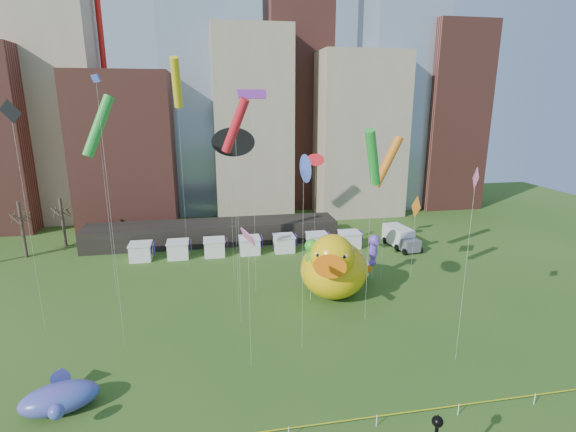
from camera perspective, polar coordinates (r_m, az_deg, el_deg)
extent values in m
cube|color=gray|center=(88.82, -28.08, 13.04)|extent=(14.00, 12.00, 42.00)
cube|color=brown|center=(80.61, -20.42, 8.10)|extent=(16.00, 14.00, 26.00)
cube|color=#8C9EB2|center=(87.27, -12.22, 18.67)|extent=(12.00, 12.00, 55.00)
cube|color=gray|center=(83.54, -4.87, 11.92)|extent=(14.00, 14.00, 34.00)
cube|color=brown|center=(91.79, 1.22, 22.86)|extent=(12.00, 12.00, 68.00)
cube|color=gray|center=(86.04, 8.90, 10.54)|extent=(16.00, 14.00, 30.00)
cube|color=#8C9EB2|center=(93.30, 14.34, 16.13)|extent=(14.00, 12.00, 48.00)
cube|color=brown|center=(96.10, 20.16, 12.06)|extent=(12.00, 12.00, 36.00)
cylinder|color=red|center=(90.39, -23.81, 24.40)|extent=(1.00, 1.00, 76.00)
cylinder|color=red|center=(95.05, 11.97, 24.73)|extent=(1.00, 1.00, 76.00)
cube|color=black|center=(67.89, -9.78, -2.14)|extent=(38.00, 6.00, 3.20)
cube|color=white|center=(63.08, -18.81, -4.54)|extent=(2.80, 2.80, 2.20)
cube|color=red|center=(62.67, -17.22, -4.05)|extent=(0.08, 1.40, 1.60)
cube|color=white|center=(62.50, -14.26, -4.36)|extent=(2.80, 2.80, 2.20)
cube|color=red|center=(62.23, -12.64, -3.86)|extent=(0.08, 1.40, 1.60)
cube|color=white|center=(62.33, -9.67, -4.16)|extent=(2.80, 2.80, 2.20)
cube|color=red|center=(62.20, -8.03, -3.65)|extent=(0.08, 1.40, 1.60)
cube|color=white|center=(62.55, -5.08, -3.93)|extent=(2.80, 2.80, 2.20)
cube|color=red|center=(62.57, -3.44, -3.41)|extent=(0.08, 1.40, 1.60)
cube|color=white|center=(63.17, -0.55, -3.68)|extent=(2.80, 2.80, 2.20)
cube|color=red|center=(63.33, 1.06, -3.16)|extent=(0.08, 1.40, 1.60)
cube|color=white|center=(64.18, 3.86, -3.42)|extent=(2.80, 2.80, 2.20)
cube|color=red|center=(64.48, 5.42, -2.90)|extent=(0.08, 1.40, 1.60)
cube|color=white|center=(65.55, 8.11, -3.14)|extent=(2.80, 2.80, 2.20)
cube|color=red|center=(65.98, 9.61, -2.63)|extent=(0.08, 1.40, 1.60)
cylinder|color=#382B21|center=(70.18, -31.57, -1.57)|extent=(0.44, 0.44, 8.00)
cylinder|color=#382B21|center=(72.56, -27.52, -0.77)|extent=(0.44, 0.44, 7.50)
cylinder|color=white|center=(32.61, 11.59, -24.90)|extent=(0.06, 0.06, 0.90)
cylinder|color=white|center=(34.98, 21.52, -22.62)|extent=(0.06, 0.06, 0.90)
cylinder|color=white|center=(38.14, 29.71, -20.20)|extent=(0.06, 0.06, 0.90)
cube|color=yellow|center=(31.01, 0.09, -26.16)|extent=(50.00, 0.02, 0.07)
ellipsoid|color=#E9B80B|center=(48.86, 6.06, -6.94)|extent=(10.18, 10.92, 6.19)
ellipsoid|color=#E9B80B|center=(52.10, 6.38, -5.73)|extent=(2.49, 2.23, 2.51)
sphere|color=#E9B80B|center=(45.39, 5.85, -5.30)|extent=(6.03, 6.03, 4.66)
cone|color=orange|center=(43.60, 5.61, -6.37)|extent=(3.15, 2.88, 2.56)
sphere|color=white|center=(44.09, 4.05, -5.01)|extent=(0.84, 0.84, 0.84)
sphere|color=white|center=(43.90, 7.39, -5.20)|extent=(0.84, 0.84, 0.84)
sphere|color=black|center=(43.72, 3.99, -5.19)|extent=(0.42, 0.42, 0.42)
sphere|color=black|center=(43.52, 7.36, -5.37)|extent=(0.42, 0.42, 0.42)
ellipsoid|color=white|center=(53.90, 9.01, -7.15)|extent=(3.83, 4.10, 2.31)
ellipsoid|color=white|center=(54.80, 8.12, -6.80)|extent=(0.93, 0.84, 0.93)
sphere|color=white|center=(52.86, 9.80, -6.55)|extent=(2.27, 2.27, 1.73)
cone|color=orange|center=(52.39, 10.35, -6.84)|extent=(1.18, 1.09, 0.95)
sphere|color=white|center=(52.15, 9.78, -6.58)|extent=(0.31, 0.31, 0.31)
sphere|color=white|center=(52.77, 10.55, -6.36)|extent=(0.31, 0.31, 0.31)
sphere|color=black|center=(52.05, 9.89, -6.63)|extent=(0.16, 0.16, 0.16)
sphere|color=black|center=(52.67, 10.66, -6.40)|extent=(0.16, 0.16, 0.16)
cylinder|color=silver|center=(47.73, 3.02, -8.33)|extent=(0.03, 0.03, 4.79)
ellipsoid|color=green|center=(46.85, 3.05, -5.63)|extent=(1.22, 1.04, 2.84)
sphere|color=green|center=(46.20, 3.12, -3.93)|extent=(1.61, 1.61, 1.45)
cone|color=green|center=(45.62, 3.31, -4.27)|extent=(0.61, 0.96, 0.51)
sphere|color=green|center=(47.48, 3.01, -7.45)|extent=(1.01, 1.01, 1.01)
cylinder|color=silver|center=(54.35, 11.06, -6.32)|extent=(0.03, 0.03, 3.61)
ellipsoid|color=#6642C6|center=(53.74, 11.16, -4.52)|extent=(1.06, 0.88, 2.61)
sphere|color=#6642C6|center=(53.17, 11.29, -3.15)|extent=(1.38, 1.38, 1.33)
cone|color=#6642C6|center=(52.66, 11.52, -3.42)|extent=(0.50, 0.85, 0.47)
sphere|color=#6642C6|center=(54.29, 11.06, -6.00)|extent=(0.93, 0.93, 0.93)
ellipsoid|color=#623BA1|center=(36.62, -27.85, -20.46)|extent=(5.74, 4.01, 2.00)
cone|color=#623BA1|center=(38.83, -27.74, -17.78)|extent=(1.76, 1.90, 1.40)
sphere|color=#623BA1|center=(34.03, -28.21, -21.78)|extent=(1.00, 1.00, 1.00)
sphere|color=black|center=(25.71, 19.09, -24.21)|extent=(0.59, 0.59, 0.59)
cone|color=black|center=(25.51, 19.16, -23.65)|extent=(0.21, 0.21, 0.27)
cube|color=silver|center=(67.43, 14.30, -2.48)|extent=(3.15, 5.52, 2.63)
cube|color=#595960|center=(64.91, 15.82, -3.75)|extent=(2.63, 2.17, 1.68)
cylinder|color=black|center=(65.59, 14.12, -4.02)|extent=(0.38, 0.97, 0.95)
cylinder|color=black|center=(66.97, 16.04, -3.76)|extent=(0.38, 0.97, 0.95)
cylinder|color=black|center=(68.48, 12.57, -3.12)|extent=(0.38, 0.97, 0.95)
cylinder|color=black|center=(69.80, 14.44, -2.90)|extent=(0.38, 0.97, 0.95)
cylinder|color=silver|center=(54.45, 3.56, -0.09)|extent=(0.02, 0.02, 14.33)
cone|color=red|center=(53.07, 3.68, 7.41)|extent=(1.38, 0.94, 1.50)
cylinder|color=silver|center=(35.09, -5.09, -11.50)|extent=(0.02, 0.02, 11.24)
cube|color=pink|center=(32.99, -5.31, -2.71)|extent=(0.95, 2.56, 0.79)
cylinder|color=silver|center=(44.50, -6.85, -1.55)|extent=(0.02, 0.02, 17.36)
cone|color=black|center=(42.89, -7.21, 9.65)|extent=(2.82, 0.86, 2.81)
cylinder|color=silver|center=(49.89, -22.59, 0.02)|extent=(0.02, 0.02, 18.75)
cylinder|color=green|center=(48.54, -23.70, 10.78)|extent=(3.79, 2.68, 6.32)
cylinder|color=silver|center=(56.48, -13.71, 4.74)|extent=(0.02, 0.02, 23.34)
cylinder|color=yellow|center=(55.73, -14.47, 16.63)|extent=(1.11, 3.54, 5.98)
cylinder|color=silver|center=(38.72, -22.24, -0.83)|extent=(0.02, 0.02, 22.87)
cube|color=blue|center=(37.53, -23.99, 16.24)|extent=(1.10, 1.78, 0.58)
cylinder|color=silver|center=(52.80, 12.50, -0.82)|extent=(0.02, 0.02, 14.46)
cylinder|color=orange|center=(51.37, 12.95, 6.97)|extent=(3.53, 1.07, 5.99)
cylinder|color=silver|center=(47.20, -4.49, 2.30)|extent=(0.02, 0.02, 21.90)
cube|color=purple|center=(46.09, -4.77, 15.71)|extent=(3.08, 1.03, 0.94)
cylinder|color=silver|center=(40.55, -6.54, -1.89)|extent=(0.02, 0.02, 19.09)
cylinder|color=red|center=(38.92, -6.95, 11.70)|extent=(2.83, 2.30, 4.87)
cylinder|color=silver|center=(37.77, 22.28, -7.08)|extent=(0.02, 0.02, 15.54)
cube|color=pink|center=(35.76, 23.49, 4.58)|extent=(0.64, 1.65, 1.75)
cylinder|color=silver|center=(45.16, -30.94, -1.39)|extent=(0.02, 0.02, 20.36)
cube|color=black|center=(43.82, -32.72, 11.51)|extent=(1.95, 0.60, 2.02)
cylinder|color=silver|center=(42.03, 10.56, -3.50)|extent=(0.02, 0.02, 16.22)
cylinder|color=green|center=(40.26, 11.10, 7.53)|extent=(2.75, 3.02, 5.40)
cylinder|color=silver|center=(51.30, -7.39, -0.18)|extent=(0.02, 0.02, 15.95)
cone|color=yellow|center=(49.86, -7.69, 8.71)|extent=(1.03, 1.21, 1.41)
cylinder|color=silver|center=(36.66, 1.94, -6.19)|extent=(0.02, 0.02, 16.00)
cone|color=blue|center=(34.61, 2.06, 6.27)|extent=(0.42, 2.28, 2.26)
cylinder|color=silver|center=(55.02, 16.17, -3.40)|extent=(0.02, 0.02, 8.99)
cube|color=orange|center=(53.84, 16.51, 1.15)|extent=(0.27, 2.77, 2.78)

